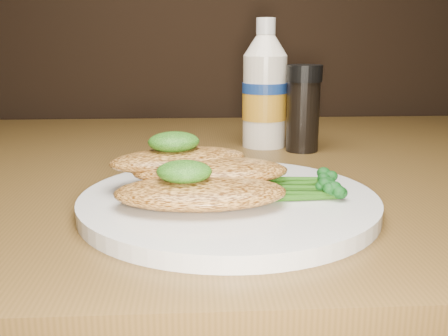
{
  "coord_description": "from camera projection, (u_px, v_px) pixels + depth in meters",
  "views": [
    {
      "loc": [
        -0.11,
        0.36,
        0.92
      ],
      "look_at": [
        -0.08,
        0.86,
        0.79
      ],
      "focal_mm": 41.35,
      "sensor_mm": 36.0,
      "label": 1
    }
  ],
  "objects": [
    {
      "name": "pesto_back",
      "position": [
        174.0,
        142.0,
        0.54
      ],
      "size": [
        0.07,
        0.06,
        0.02
      ],
      "primitive_type": "ellipsoid",
      "rotation": [
        0.0,
        0.0,
        0.3
      ],
      "color": "#0C3407",
      "rests_on": "chicken_back"
    },
    {
      "name": "pesto_front",
      "position": [
        184.0,
        172.0,
        0.47
      ],
      "size": [
        0.06,
        0.06,
        0.02
      ],
      "primitive_type": "ellipsoid",
      "rotation": [
        0.0,
        0.0,
        -0.27
      ],
      "color": "#0C3407",
      "rests_on": "chicken_front"
    },
    {
      "name": "broccolini_bundle",
      "position": [
        278.0,
        184.0,
        0.51
      ],
      "size": [
        0.16,
        0.14,
        0.02
      ],
      "primitive_type": null,
      "rotation": [
        0.0,
        0.0,
        -0.25
      ],
      "color": "#225211",
      "rests_on": "plate"
    },
    {
      "name": "plate",
      "position": [
        229.0,
        202.0,
        0.51
      ],
      "size": [
        0.3,
        0.3,
        0.02
      ],
      "primitive_type": "cylinder",
      "color": "silver",
      "rests_on": "dining_table"
    },
    {
      "name": "pepper_grinder",
      "position": [
        303.0,
        109.0,
        0.77
      ],
      "size": [
        0.06,
        0.06,
        0.13
      ],
      "primitive_type": null,
      "rotation": [
        0.0,
        0.0,
        -0.13
      ],
      "color": "black",
      "rests_on": "dining_table"
    },
    {
      "name": "chicken_front",
      "position": [
        201.0,
        192.0,
        0.48
      ],
      "size": [
        0.16,
        0.09,
        0.03
      ],
      "primitive_type": "ellipsoid",
      "rotation": [
        0.0,
        0.0,
        -0.0
      ],
      "color": "#C98B40",
      "rests_on": "plate"
    },
    {
      "name": "mayo_bottle",
      "position": [
        265.0,
        84.0,
        0.79
      ],
      "size": [
        0.08,
        0.08,
        0.2
      ],
      "primitive_type": null,
      "rotation": [
        0.0,
        0.0,
        -0.11
      ],
      "color": "white",
      "rests_on": "dining_table"
    },
    {
      "name": "chicken_mid",
      "position": [
        210.0,
        171.0,
        0.52
      ],
      "size": [
        0.16,
        0.08,
        0.02
      ],
      "primitive_type": "ellipsoid",
      "rotation": [
        0.0,
        0.0,
        0.01
      ],
      "color": "#C98B40",
      "rests_on": "plate"
    },
    {
      "name": "chicken_back",
      "position": [
        179.0,
        160.0,
        0.54
      ],
      "size": [
        0.16,
        0.11,
        0.02
      ],
      "primitive_type": "ellipsoid",
      "rotation": [
        0.0,
        0.0,
        0.29
      ],
      "color": "#C98B40",
      "rests_on": "plate"
    }
  ]
}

